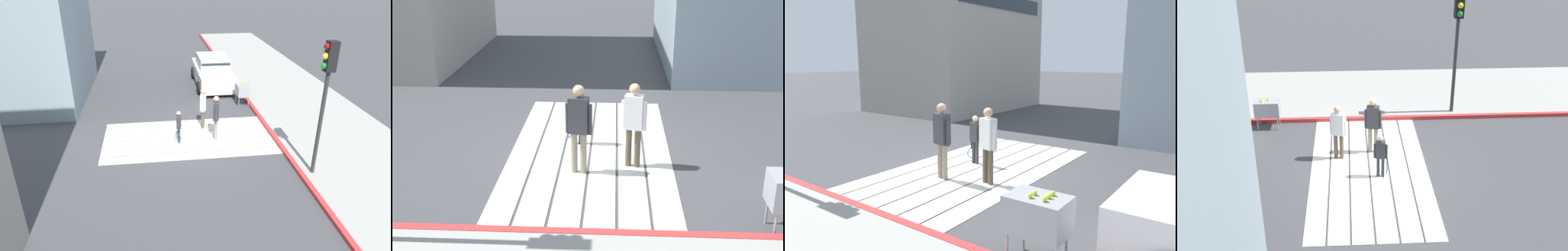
# 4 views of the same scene
# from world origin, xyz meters

# --- Properties ---
(ground_plane) EXTENTS (120.00, 120.00, 0.00)m
(ground_plane) POSITION_xyz_m (0.00, 0.00, 0.00)
(ground_plane) COLOR #424244
(crosswalk_stripes) EXTENTS (6.40, 3.25, 0.01)m
(crosswalk_stripes) POSITION_xyz_m (0.00, 0.00, 0.01)
(crosswalk_stripes) COLOR silver
(crosswalk_stripes) RESTS_ON ground
(curb_painted) EXTENTS (0.16, 40.00, 0.13)m
(curb_painted) POSITION_xyz_m (-3.25, 0.00, 0.07)
(curb_painted) COLOR #BC3333
(curb_painted) RESTS_ON ground
(pedestrian_adult_lead) EXTENTS (0.29, 0.48, 1.67)m
(pedestrian_adult_lead) POSITION_xyz_m (-0.69, -0.85, 0.97)
(pedestrian_adult_lead) COLOR brown
(pedestrian_adult_lead) RESTS_ON ground
(pedestrian_adult_trailing) EXTENTS (0.28, 0.50, 1.72)m
(pedestrian_adult_trailing) POSITION_xyz_m (-1.02, 0.17, 1.00)
(pedestrian_adult_trailing) COLOR gray
(pedestrian_adult_trailing) RESTS_ON ground
(pedestrian_child_with_racket) EXTENTS (0.30, 0.40, 1.26)m
(pedestrian_child_with_racket) POSITION_xyz_m (0.38, 0.30, 0.70)
(pedestrian_child_with_racket) COLOR #333338
(pedestrian_child_with_racket) RESTS_ON ground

